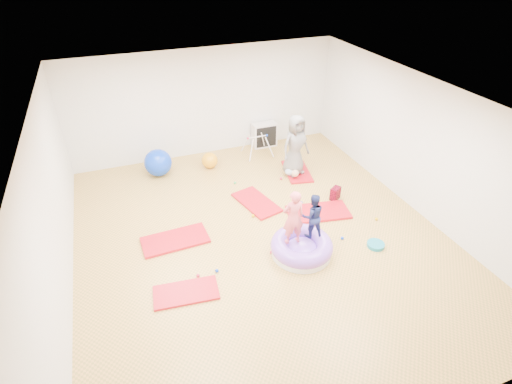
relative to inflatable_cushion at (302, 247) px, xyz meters
name	(u,v)px	position (x,y,z in m)	size (l,w,h in m)	color
room	(262,177)	(-0.54, 0.69, 1.26)	(7.01, 8.01, 2.81)	gold
gym_mat_front_left	(186,293)	(-2.26, -0.23, -0.12)	(1.08, 0.54, 0.04)	red
gym_mat_mid_left	(175,240)	(-2.16, 1.19, -0.12)	(1.28, 0.64, 0.05)	red
gym_mat_center_back	(256,202)	(-0.20, 1.85, -0.12)	(1.20, 0.60, 0.05)	red
gym_mat_right	(318,212)	(0.91, 1.02, -0.12)	(1.32, 0.66, 0.05)	red
gym_mat_rear_right	(297,171)	(1.26, 2.79, -0.12)	(1.14, 0.57, 0.05)	red
inflatable_cushion	(302,247)	(0.00, 0.00, 0.00)	(1.17, 1.17, 0.37)	white
child_pink	(293,215)	(-0.18, 0.05, 0.75)	(0.40, 0.27, 1.11)	#EA5D6B
child_navy	(313,214)	(0.23, 0.10, 0.65)	(0.44, 0.34, 0.90)	navy
adult_caregiver	(295,145)	(1.14, 2.73, 0.66)	(0.74, 0.48, 1.51)	slate
infant	(293,171)	(1.05, 2.61, 0.02)	(0.38, 0.38, 0.22)	#A9C3DC
ball_pit_balls	(277,222)	(-0.07, 1.01, -0.11)	(3.98, 2.80, 0.07)	green
exercise_ball_blue	(158,163)	(-2.02, 3.90, 0.19)	(0.67, 0.67, 0.67)	#0C36CD
exercise_ball_orange	(210,160)	(-0.74, 3.81, 0.06)	(0.41, 0.41, 0.41)	orange
infant_play_gym	(257,143)	(0.65, 4.03, 0.23)	(0.72, 0.69, 0.55)	silver
cube_shelf	(264,135)	(1.04, 4.48, 0.20)	(0.68, 0.33, 0.68)	silver
balance_disc	(376,245)	(1.43, -0.34, -0.11)	(0.33, 0.33, 0.07)	teal
backpack	(335,193)	(1.53, 1.39, 0.00)	(0.25, 0.16, 0.29)	maroon
yellow_toy	(173,299)	(-2.49, -0.29, -0.13)	(0.21, 0.21, 0.03)	#DAA801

